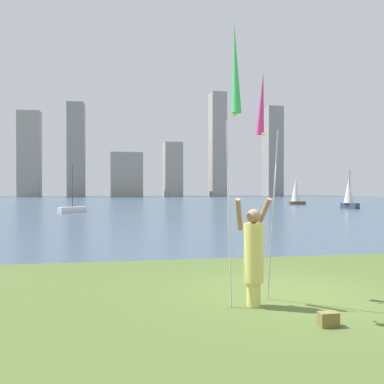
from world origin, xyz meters
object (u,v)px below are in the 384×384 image
object	(u,v)px
person	(253,253)
kite_flag_right	(262,110)
sailboat_2	(349,194)
kite_flag_left	(235,74)
bag	(328,319)
sailboat_5	(296,192)
sailboat_3	(72,209)

from	to	relation	value
person	kite_flag_right	xyz separation A→B (m)	(0.41, 0.71, 2.65)
kite_flag_right	sailboat_2	bearing A→B (deg)	57.05
kite_flag_left	sailboat_2	xyz separation A→B (m)	(21.13, 32.31, -2.51)
bag	sailboat_2	xyz separation A→B (m)	(19.96, 33.28, 1.36)
person	sailboat_5	xyz separation A→B (m)	(19.75, 42.89, 0.61)
sailboat_2	kite_flag_left	bearing A→B (deg)	-123.18
kite_flag_right	sailboat_2	world-z (taller)	kite_flag_right
sailboat_2	bag	bearing A→B (deg)	-120.95
kite_flag_right	sailboat_5	distance (m)	46.45
person	kite_flag_left	size ratio (longest dim) A/B	0.39
bag	sailboat_5	distance (m)	48.05
person	sailboat_5	world-z (taller)	sailboat_5
kite_flag_right	sailboat_3	world-z (taller)	kite_flag_right
kite_flag_left	sailboat_3	xyz separation A→B (m)	(-5.89, 29.74, -3.66)
kite_flag_right	sailboat_3	distance (m)	29.73
kite_flag_left	sailboat_3	world-z (taller)	kite_flag_left
sailboat_5	person	bearing A→B (deg)	-114.72
sailboat_3	kite_flag_left	bearing A→B (deg)	-78.79
person	bag	distance (m)	1.66
person	kite_flag_left	world-z (taller)	kite_flag_left
kite_flag_left	kite_flag_right	xyz separation A→B (m)	(0.81, 0.96, -0.39)
person	kite_flag_left	distance (m)	3.08
sailboat_2	person	bearing A→B (deg)	-122.88
person	sailboat_2	distance (m)	38.17
sailboat_5	kite_flag_left	bearing A→B (deg)	-115.04
person	bag	bearing A→B (deg)	-45.55
bag	sailboat_5	world-z (taller)	sailboat_5
bag	sailboat_5	size ratio (longest dim) A/B	0.07
kite_flag_right	person	bearing A→B (deg)	-119.84
person	sailboat_3	distance (m)	30.16
sailboat_2	sailboat_5	world-z (taller)	sailboat_5
kite_flag_left	kite_flag_right	bearing A→B (deg)	49.72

